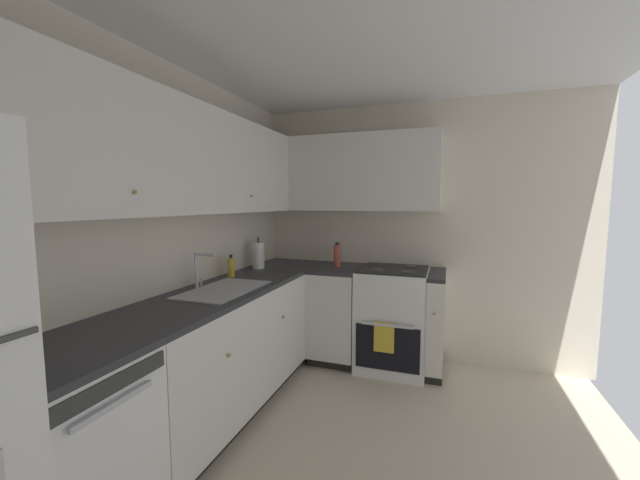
{
  "coord_description": "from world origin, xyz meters",
  "views": [
    {
      "loc": [
        -1.75,
        -0.29,
        1.53
      ],
      "look_at": [
        1.0,
        0.66,
        1.24
      ],
      "focal_mm": 20.6,
      "sensor_mm": 36.0,
      "label": 1
    }
  ],
  "objects_px": {
    "soap_bottle": "(231,267)",
    "oven_range": "(393,317)",
    "dishwasher": "(61,463)",
    "paper_towel_roll": "(258,255)",
    "oil_bottle": "(337,255)"
  },
  "relations": [
    {
      "from": "dishwasher",
      "to": "oil_bottle",
      "type": "bearing_deg",
      "value": -12.43
    },
    {
      "from": "oven_range",
      "to": "soap_bottle",
      "type": "distance_m",
      "value": 1.55
    },
    {
      "from": "soap_bottle",
      "to": "oven_range",
      "type": "bearing_deg",
      "value": -58.12
    },
    {
      "from": "soap_bottle",
      "to": "paper_towel_roll",
      "type": "distance_m",
      "value": 0.43
    },
    {
      "from": "oven_range",
      "to": "paper_towel_roll",
      "type": "xyz_separation_m",
      "value": [
        -0.34,
        1.22,
        0.57
      ]
    },
    {
      "from": "soap_bottle",
      "to": "paper_towel_roll",
      "type": "height_order",
      "value": "paper_towel_roll"
    },
    {
      "from": "oven_range",
      "to": "oil_bottle",
      "type": "xyz_separation_m",
      "value": [
        -0.02,
        0.54,
        0.56
      ]
    },
    {
      "from": "oven_range",
      "to": "oil_bottle",
      "type": "height_order",
      "value": "oil_bottle"
    },
    {
      "from": "soap_bottle",
      "to": "paper_towel_roll",
      "type": "relative_size",
      "value": 0.61
    },
    {
      "from": "paper_towel_roll",
      "to": "dishwasher",
      "type": "bearing_deg",
      "value": -175.47
    },
    {
      "from": "oil_bottle",
      "to": "paper_towel_roll",
      "type": "bearing_deg",
      "value": 115.14
    },
    {
      "from": "dishwasher",
      "to": "soap_bottle",
      "type": "relative_size",
      "value": 4.76
    },
    {
      "from": "dishwasher",
      "to": "soap_bottle",
      "type": "height_order",
      "value": "soap_bottle"
    },
    {
      "from": "oven_range",
      "to": "dishwasher",
      "type": "bearing_deg",
      "value": 155.95
    },
    {
      "from": "oil_bottle",
      "to": "dishwasher",
      "type": "bearing_deg",
      "value": 167.57
    }
  ]
}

